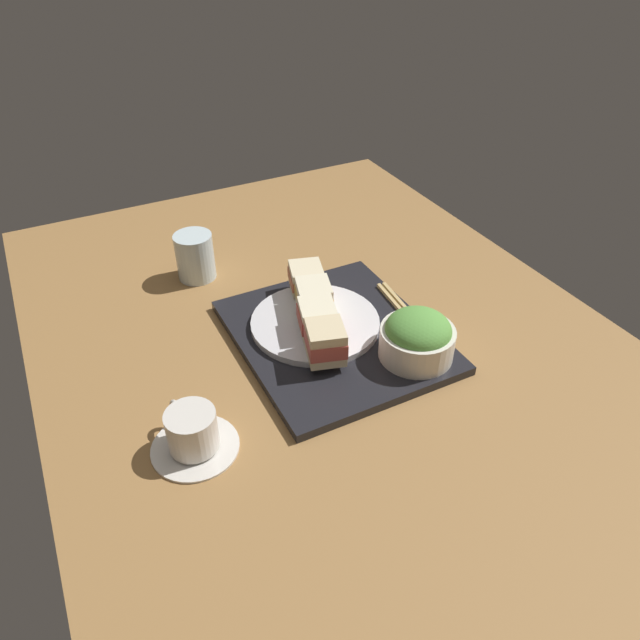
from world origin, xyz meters
TOP-DOWN VIEW (x-y plane):
  - ground_plane at (0.00, 0.00)cm, footprint 140.00×100.00cm
  - serving_tray at (-0.62, -0.80)cm, footprint 38.37×33.25cm
  - sandwich_plate at (2.82, 1.37)cm, footprint 23.44×23.44cm
  - sandwich_nearmost at (-6.99, 4.38)cm, footprint 8.43×7.90cm
  - sandwich_inner_near at (-0.45, 2.37)cm, footprint 8.13×8.03cm
  - sandwich_inner_far at (6.09, 0.36)cm, footprint 8.15×7.86cm
  - sandwich_farmost at (12.62, -1.65)cm, footprint 8.14×7.97cm
  - salad_bowl at (-12.47, -10.09)cm, footprint 12.67×12.67cm
  - chopsticks_pair at (-1.10, -15.31)cm, footprint 19.24×3.63cm
  - coffee_cup at (-13.57, 29.46)cm, footprint 12.98×12.98cm
  - drinking_glass at (31.09, 14.71)cm, footprint 7.81×7.81cm

SIDE VIEW (x-z plane):
  - ground_plane at x=0.00cm, z-range -3.00..0.00cm
  - serving_tray at x=-0.62cm, z-range 0.00..1.67cm
  - chopsticks_pair at x=-1.10cm, z-range 1.67..2.37cm
  - sandwich_plate at x=2.82cm, z-range 1.67..2.91cm
  - coffee_cup at x=-13.57cm, z-range -0.43..6.57cm
  - drinking_glass at x=31.09cm, z-range 0.00..9.73cm
  - sandwich_farmost at x=12.62cm, z-range 2.91..7.94cm
  - sandwich_inner_far at x=6.09cm, z-range 2.91..8.36cm
  - sandwich_inner_near at x=-0.45cm, z-range 2.91..8.36cm
  - salad_bowl at x=-12.47cm, z-range 1.41..9.94cm
  - sandwich_nearmost at x=-6.99cm, z-range 2.91..9.06cm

